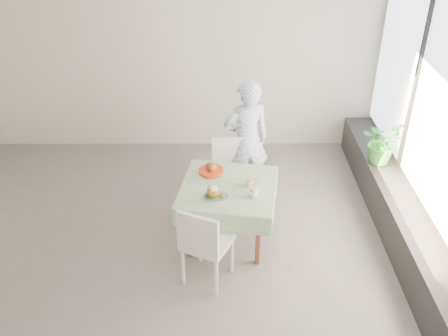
{
  "coord_description": "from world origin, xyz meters",
  "views": [
    {
      "loc": [
        0.71,
        -4.51,
        3.81
      ],
      "look_at": [
        0.74,
        0.18,
        0.95
      ],
      "focal_mm": 40.0,
      "sensor_mm": 36.0,
      "label": 1
    }
  ],
  "objects_px": {
    "cafe_table": "(228,207)",
    "diner": "(246,141)",
    "chair_near": "(207,257)",
    "chair_far": "(230,187)",
    "juice_cup_orange": "(250,182)",
    "main_dish": "(214,194)",
    "potted_plant": "(382,142)"
  },
  "relations": [
    {
      "from": "potted_plant",
      "to": "chair_far",
      "type": "bearing_deg",
      "value": -171.99
    },
    {
      "from": "diner",
      "to": "juice_cup_orange",
      "type": "xyz_separation_m",
      "value": [
        -0.0,
        -0.94,
        -0.01
      ]
    },
    {
      "from": "main_dish",
      "to": "potted_plant",
      "type": "relative_size",
      "value": 0.5
    },
    {
      "from": "chair_near",
      "to": "diner",
      "type": "xyz_separation_m",
      "value": [
        0.47,
        1.61,
        0.52
      ]
    },
    {
      "from": "diner",
      "to": "main_dish",
      "type": "height_order",
      "value": "diner"
    },
    {
      "from": "cafe_table",
      "to": "chair_near",
      "type": "xyz_separation_m",
      "value": [
        -0.23,
        -0.67,
        -0.17
      ]
    },
    {
      "from": "cafe_table",
      "to": "diner",
      "type": "xyz_separation_m",
      "value": [
        0.24,
        0.94,
        0.35
      ]
    },
    {
      "from": "cafe_table",
      "to": "main_dish",
      "type": "height_order",
      "value": "main_dish"
    },
    {
      "from": "chair_far",
      "to": "diner",
      "type": "relative_size",
      "value": 0.55
    },
    {
      "from": "juice_cup_orange",
      "to": "potted_plant",
      "type": "bearing_deg",
      "value": 28.73
    },
    {
      "from": "cafe_table",
      "to": "main_dish",
      "type": "xyz_separation_m",
      "value": [
        -0.15,
        -0.22,
        0.33
      ]
    },
    {
      "from": "chair_far",
      "to": "main_dish",
      "type": "relative_size",
      "value": 3.15
    },
    {
      "from": "diner",
      "to": "juice_cup_orange",
      "type": "distance_m",
      "value": 0.94
    },
    {
      "from": "main_dish",
      "to": "chair_near",
      "type": "bearing_deg",
      "value": -99.59
    },
    {
      "from": "cafe_table",
      "to": "chair_far",
      "type": "distance_m",
      "value": 0.71
    },
    {
      "from": "chair_far",
      "to": "main_dish",
      "type": "height_order",
      "value": "chair_far"
    },
    {
      "from": "cafe_table",
      "to": "diner",
      "type": "bearing_deg",
      "value": 75.88
    },
    {
      "from": "chair_near",
      "to": "juice_cup_orange",
      "type": "bearing_deg",
      "value": 55.43
    },
    {
      "from": "main_dish",
      "to": "chair_far",
      "type": "bearing_deg",
      "value": 78.45
    },
    {
      "from": "chair_far",
      "to": "chair_near",
      "type": "distance_m",
      "value": 1.38
    },
    {
      "from": "cafe_table",
      "to": "chair_near",
      "type": "distance_m",
      "value": 0.73
    },
    {
      "from": "diner",
      "to": "main_dish",
      "type": "relative_size",
      "value": 5.68
    },
    {
      "from": "cafe_table",
      "to": "juice_cup_orange",
      "type": "distance_m",
      "value": 0.41
    },
    {
      "from": "chair_far",
      "to": "cafe_table",
      "type": "bearing_deg",
      "value": -92.52
    },
    {
      "from": "chair_near",
      "to": "main_dish",
      "type": "distance_m",
      "value": 0.67
    },
    {
      "from": "main_dish",
      "to": "diner",
      "type": "bearing_deg",
      "value": 71.4
    },
    {
      "from": "chair_far",
      "to": "diner",
      "type": "height_order",
      "value": "diner"
    },
    {
      "from": "cafe_table",
      "to": "chair_far",
      "type": "height_order",
      "value": "chair_far"
    },
    {
      "from": "potted_plant",
      "to": "juice_cup_orange",
      "type": "bearing_deg",
      "value": -151.27
    },
    {
      "from": "cafe_table",
      "to": "chair_far",
      "type": "relative_size",
      "value": 1.32
    },
    {
      "from": "diner",
      "to": "main_dish",
      "type": "bearing_deg",
      "value": 56.43
    },
    {
      "from": "potted_plant",
      "to": "diner",
      "type": "bearing_deg",
      "value": -179.57
    }
  ]
}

